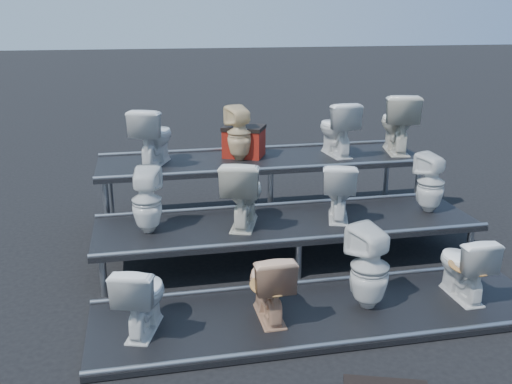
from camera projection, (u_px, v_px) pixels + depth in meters
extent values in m
plane|color=black|center=(286.00, 259.00, 6.47)|extent=(80.00, 80.00, 0.00)
cube|color=black|center=(322.00, 314.00, 5.25)|extent=(4.20, 1.20, 0.06)
cube|color=black|center=(287.00, 241.00, 6.40)|extent=(4.20, 1.20, 0.46)
cube|color=black|center=(262.00, 190.00, 7.55)|extent=(4.20, 1.20, 0.86)
imported|color=white|center=(142.00, 296.00, 4.83)|extent=(0.54, 0.71, 0.64)
imported|color=tan|center=(269.00, 284.00, 5.04)|extent=(0.37, 0.64, 0.65)
imported|color=white|center=(370.00, 267.00, 5.20)|extent=(0.47, 0.47, 0.79)
imported|color=white|center=(464.00, 265.00, 5.41)|extent=(0.37, 0.64, 0.65)
imported|color=white|center=(147.00, 201.00, 5.93)|extent=(0.38, 0.38, 0.69)
imported|color=beige|center=(243.00, 192.00, 6.12)|extent=(0.63, 0.83, 0.75)
imported|color=white|center=(339.00, 190.00, 6.34)|extent=(0.55, 0.73, 0.66)
imported|color=white|center=(431.00, 183.00, 6.56)|extent=(0.41, 0.41, 0.69)
imported|color=white|center=(153.00, 136.00, 7.05)|extent=(0.64, 0.80, 0.71)
imported|color=beige|center=(239.00, 133.00, 7.26)|extent=(0.39, 0.40, 0.69)
imported|color=white|center=(337.00, 128.00, 7.51)|extent=(0.46, 0.73, 0.72)
imported|color=beige|center=(397.00, 123.00, 7.66)|extent=(0.61, 0.87, 0.80)
cube|color=maroon|center=(244.00, 143.00, 7.49)|extent=(0.62, 0.57, 0.36)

